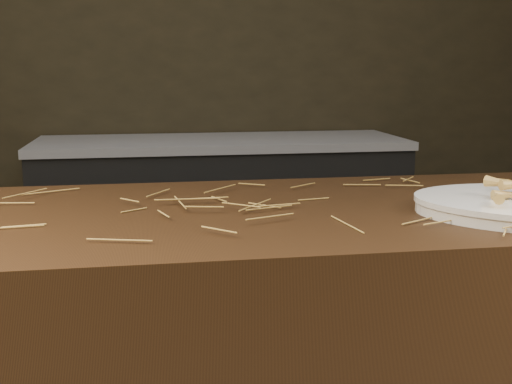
# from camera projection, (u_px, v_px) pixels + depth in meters

# --- Properties ---
(back_counter) EXTENTS (1.82, 0.62, 0.84)m
(back_counter) POSITION_uv_depth(u_px,v_px,m) (222.00, 220.00, 3.27)
(back_counter) COLOR black
(back_counter) RESTS_ON ground
(straw_bedding) EXTENTS (1.40, 0.60, 0.02)m
(straw_bedding) POSITION_uv_depth(u_px,v_px,m) (178.00, 208.00, 1.31)
(straw_bedding) COLOR olive
(straw_bedding) RESTS_ON main_counter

